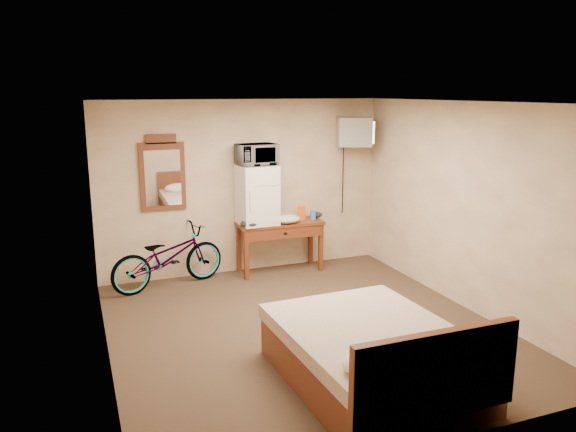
% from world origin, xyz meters
% --- Properties ---
extents(room, '(4.60, 4.64, 2.50)m').
position_xyz_m(room, '(-0.00, 0.00, 1.25)').
color(room, '#3E2C1F').
rests_on(room, ground).
extents(desk, '(1.26, 0.51, 0.75)m').
position_xyz_m(desk, '(0.46, 2.00, 0.62)').
color(desk, '#622F15').
rests_on(desk, floor).
extents(mini_fridge, '(0.54, 0.52, 0.85)m').
position_xyz_m(mini_fridge, '(0.12, 2.05, 1.17)').
color(mini_fridge, white).
rests_on(mini_fridge, desk).
extents(microwave, '(0.58, 0.42, 0.30)m').
position_xyz_m(microwave, '(0.12, 2.05, 1.74)').
color(microwave, white).
rests_on(microwave, mini_fridge).
extents(snack_bag, '(0.12, 0.10, 0.22)m').
position_xyz_m(snack_bag, '(0.79, 2.03, 0.86)').
color(snack_bag, orange).
rests_on(snack_bag, desk).
extents(blue_cup, '(0.08, 0.08, 0.14)m').
position_xyz_m(blue_cup, '(0.97, 2.00, 0.82)').
color(blue_cup, '#3E71D6').
rests_on(blue_cup, desk).
extents(cloth_cream, '(0.39, 0.30, 0.12)m').
position_xyz_m(cloth_cream, '(0.53, 1.93, 0.81)').
color(cloth_cream, beige).
rests_on(cloth_cream, desk).
extents(cloth_dark_a, '(0.28, 0.21, 0.10)m').
position_xyz_m(cloth_dark_a, '(-0.04, 1.89, 0.80)').
color(cloth_dark_a, black).
rests_on(cloth_dark_a, desk).
extents(cloth_dark_b, '(0.19, 0.16, 0.09)m').
position_xyz_m(cloth_dark_b, '(1.06, 2.10, 0.79)').
color(cloth_dark_b, black).
rests_on(cloth_dark_b, desk).
extents(crt_television, '(0.59, 0.65, 0.42)m').
position_xyz_m(crt_television, '(1.63, 2.02, 2.02)').
color(crt_television, black).
rests_on(crt_television, room).
extents(wall_mirror, '(0.61, 0.04, 1.04)m').
position_xyz_m(wall_mirror, '(-1.16, 2.27, 1.51)').
color(wall_mirror, '#5D2E1A').
rests_on(wall_mirror, room).
extents(bicycle, '(1.71, 0.99, 0.85)m').
position_xyz_m(bicycle, '(-1.19, 1.95, 0.42)').
color(bicycle, black).
rests_on(bicycle, floor).
extents(bed, '(1.54, 2.00, 0.90)m').
position_xyz_m(bed, '(0.11, -1.38, 0.30)').
color(bed, '#5D2E1A').
rests_on(bed, floor).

